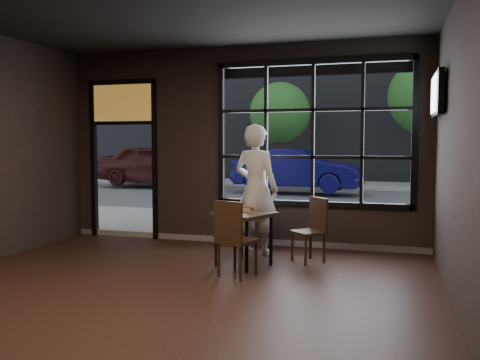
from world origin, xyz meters
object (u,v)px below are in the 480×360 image
(man, at_px, (256,189))
(navy_car, at_px, (297,170))
(chair_near, at_px, (237,238))
(cafe_table, at_px, (244,239))

(man, bearing_deg, navy_car, -68.65)
(chair_near, distance_m, navy_car, 10.30)
(cafe_table, height_order, man, man)
(man, bearing_deg, chair_near, 110.04)
(chair_near, relative_size, man, 0.49)
(chair_near, bearing_deg, navy_car, -63.83)
(chair_near, distance_m, man, 1.42)
(cafe_table, height_order, navy_car, navy_car)
(chair_near, xyz_separation_m, man, (-0.11, 1.33, 0.49))
(man, relative_size, navy_car, 0.47)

